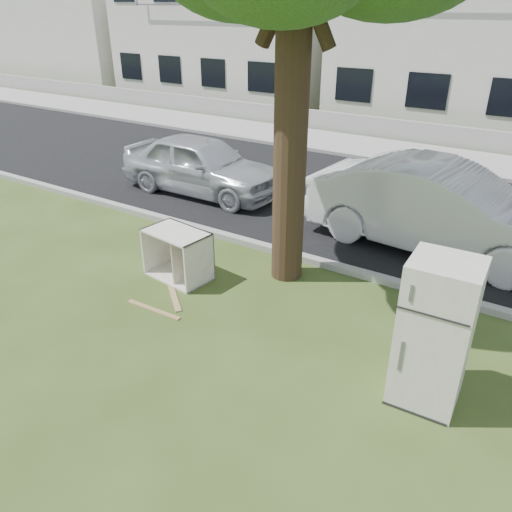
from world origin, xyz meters
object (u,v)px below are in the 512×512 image
Objects in this scene: fridge at (434,334)px; car_center at (441,209)px; car_left at (202,165)px; cabinet at (178,255)px.

fridge is 0.37× the size of car_center.
car_left is (-5.89, 0.16, -0.12)m from car_center.
car_center is at bearing 100.95° from fridge.
car_left is (-2.38, 3.73, 0.29)m from cabinet.
car_center is at bearing -91.92° from car_left.
fridge is at bearing -1.82° from cabinet.
fridge reaches higher than car_left.
fridge is at bearing -123.25° from car_left.
car_center is at bearing 52.79° from cabinet.
fridge is 4.60m from cabinet.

